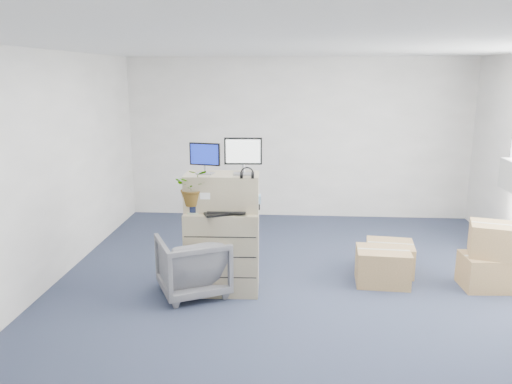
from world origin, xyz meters
TOP-DOWN VIEW (x-y plane):
  - ground at (0.00, 0.00)m, footprint 7.00×7.00m
  - wall_back at (0.00, 3.51)m, footprint 6.00×0.02m
  - filing_cabinet_lower at (-0.90, 0.22)m, footprint 0.86×0.55m
  - filing_cabinet_upper at (-0.90, 0.27)m, footprint 0.86×0.45m
  - monitor_left at (-1.09, 0.25)m, footprint 0.36×0.17m
  - monitor_right at (-0.65, 0.25)m, footprint 0.43×0.17m
  - headphones at (-0.60, 0.10)m, footprint 0.15×0.02m
  - keyboard at (-0.84, 0.09)m, footprint 0.52×0.36m
  - mouse at (-0.59, 0.12)m, footprint 0.09×0.06m
  - water_bottle at (-0.85, 0.28)m, footprint 0.07×0.07m
  - phone_dock at (-0.98, 0.23)m, footprint 0.06×0.05m
  - external_drive at (-0.58, 0.33)m, footprint 0.23×0.18m
  - tissue_box at (-0.58, 0.35)m, footprint 0.25×0.14m
  - potted_plant at (-1.21, 0.12)m, footprint 0.44×0.48m
  - office_chair at (-1.24, 0.12)m, footprint 0.97×0.95m
  - cardboard_boxes at (1.60, 0.64)m, footprint 1.89×0.99m

SIDE VIEW (x-z plane):
  - ground at x=0.00m, z-range 0.00..0.00m
  - cardboard_boxes at x=1.60m, z-range -0.12..0.68m
  - office_chair at x=-1.24m, z-range 0.00..0.76m
  - filing_cabinet_lower at x=-0.90m, z-range 0.00..0.98m
  - keyboard at x=-0.84m, z-range 0.98..1.01m
  - mouse at x=-0.59m, z-range 0.98..1.02m
  - external_drive at x=-0.58m, z-range 0.98..1.05m
  - phone_dock at x=-0.98m, z-range 0.96..1.09m
  - tissue_box at x=-0.58m, z-range 1.05..1.14m
  - water_bottle at x=-0.85m, z-range 0.98..1.22m
  - filing_cabinet_upper at x=-0.90m, z-range 0.98..1.41m
  - potted_plant at x=-1.21m, z-range 1.01..1.43m
  - wall_back at x=0.00m, z-range 0.00..2.80m
  - headphones at x=-0.60m, z-range 1.37..1.52m
  - monitor_left at x=-1.09m, z-range 1.43..1.78m
  - monitor_right at x=-0.65m, z-range 1.43..1.85m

